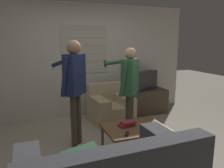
{
  "coord_description": "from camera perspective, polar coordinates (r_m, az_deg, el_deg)",
  "views": [
    {
      "loc": [
        -1.1,
        -2.92,
        1.7
      ],
      "look_at": [
        0.16,
        0.48,
        1.0
      ],
      "focal_mm": 35.0,
      "sensor_mm": 36.0,
      "label": 1
    }
  ],
  "objects": [
    {
      "name": "ground_plane",
      "position": [
        3.56,
        0.32,
        -17.66
      ],
      "size": [
        16.0,
        16.0,
        0.0
      ],
      "primitive_type": "plane",
      "color": "#B2A893"
    },
    {
      "name": "wall_back",
      "position": [
        5.09,
        -7.77,
        6.12
      ],
      "size": [
        5.2,
        0.08,
        2.55
      ],
      "color": "silver",
      "rests_on": "ground_plane"
    },
    {
      "name": "armchair_beige",
      "position": [
        4.77,
        -0.59,
        -6.01
      ],
      "size": [
        0.88,
        0.89,
        0.8
      ],
      "rotation": [
        0.0,
        0.0,
        3.22
      ],
      "color": "#C6B289",
      "rests_on": "ground_plane"
    },
    {
      "name": "coffee_table",
      "position": [
        3.34,
        6.0,
        -11.78
      ],
      "size": [
        0.91,
        0.67,
        0.46
      ],
      "color": "brown",
      "rests_on": "ground_plane"
    },
    {
      "name": "tv_stand",
      "position": [
        5.39,
        8.47,
        -4.39
      ],
      "size": [
        0.99,
        0.58,
        0.58
      ],
      "color": "#4C3D2D",
      "rests_on": "ground_plane"
    },
    {
      "name": "tv",
      "position": [
        5.28,
        8.6,
        0.96
      ],
      "size": [
        0.75,
        0.5,
        0.44
      ],
      "rotation": [
        0.0,
        0.0,
        3.59
      ],
      "color": "#2D2D33",
      "rests_on": "tv_stand"
    },
    {
      "name": "person_left_standing",
      "position": [
        3.54,
        -9.88,
        0.95
      ],
      "size": [
        0.52,
        0.79,
        1.73
      ],
      "rotation": [
        0.0,
        0.0,
        0.81
      ],
      "color": "#4C4233",
      "rests_on": "ground_plane"
    },
    {
      "name": "person_right_standing",
      "position": [
        3.8,
        4.58,
        0.62
      ],
      "size": [
        0.53,
        0.82,
        1.61
      ],
      "rotation": [
        0.0,
        0.0,
        0.86
      ],
      "color": "#4C4233",
      "rests_on": "ground_plane"
    },
    {
      "name": "book_stack",
      "position": [
        3.33,
        3.96,
        -10.31
      ],
      "size": [
        0.27,
        0.18,
        0.07
      ],
      "color": "maroon",
      "rests_on": "coffee_table"
    },
    {
      "name": "soda_can",
      "position": [
        3.13,
        8.92,
        -11.37
      ],
      "size": [
        0.07,
        0.07,
        0.13
      ],
      "color": "#194C9E",
      "rests_on": "coffee_table"
    },
    {
      "name": "spare_remote",
      "position": [
        3.06,
        3.92,
        -12.83
      ],
      "size": [
        0.11,
        0.13,
        0.02
      ],
      "rotation": [
        0.0,
        0.0,
        -0.59
      ],
      "color": "black",
      "rests_on": "coffee_table"
    }
  ]
}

